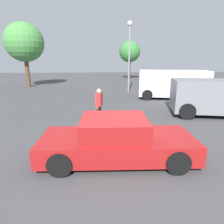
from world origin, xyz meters
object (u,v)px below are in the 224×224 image
Objects in this scene: pedestrian at (99,103)px; sedan_foreground at (117,140)px; suv_dark at (222,96)px; light_post_near at (129,44)px; van_white at (173,83)px.

sedan_foreground is at bearing -65.62° from pedestrian.
suv_dark is at bearing 22.99° from pedestrian.
sedan_foreground is 2.83× the size of pedestrian.
sedan_foreground is 7.27m from suv_dark.
sedan_foreground is at bearing -100.82° from light_post_near.
sedan_foreground is 0.85× the size of van_white.
light_post_near is (-3.56, 8.15, 3.09)m from suv_dark.
light_post_near reaches higher than van_white.
suv_dark is 3.34× the size of pedestrian.
van_white is 3.34× the size of pedestrian.
suv_dark is at bearing 38.06° from sedan_foreground.
light_post_near reaches higher than pedestrian.
light_post_near is at bearing 126.14° from suv_dark.
suv_dark is at bearing -67.54° from van_white.
light_post_near reaches higher than suv_dark.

